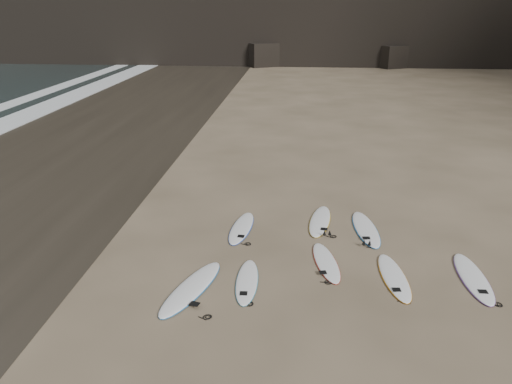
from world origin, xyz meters
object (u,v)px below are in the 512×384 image
surfboard_0 (191,288)px  surfboard_2 (326,262)px  surfboard_5 (241,228)px  surfboard_4 (473,277)px  surfboard_7 (366,229)px  surfboard_3 (394,277)px  surfboard_6 (320,221)px  surfboard_1 (247,281)px

surfboard_0 → surfboard_2: surfboard_0 is taller
surfboard_0 → surfboard_5: (0.83, 3.60, -0.01)m
surfboard_4 → surfboard_7: (-2.39, 2.74, 0.00)m
surfboard_2 → surfboard_7: size_ratio=0.85×
surfboard_3 → surfboard_5: same height
surfboard_3 → surfboard_6: surfboard_6 is taller
surfboard_2 → surfboard_5: bearing=131.9°
surfboard_1 → surfboard_4: 5.79m
surfboard_2 → surfboard_3: bearing=-30.7°
surfboard_5 → surfboard_7: bearing=9.4°
surfboard_0 → surfboard_6: (3.29, 4.34, -0.00)m
surfboard_7 → surfboard_4: bearing=-54.5°
surfboard_0 → surfboard_2: 3.74m
surfboard_2 → surfboard_3: size_ratio=0.93×
surfboard_0 → surfboard_4: bearing=26.6°
surfboard_1 → surfboard_5: 3.19m
surfboard_6 → surfboard_5: bearing=-154.8°
surfboard_1 → surfboard_3: bearing=6.6°
surfboard_4 → surfboard_6: 4.97m
surfboard_1 → surfboard_4: surfboard_4 is taller
surfboard_2 → surfboard_7: bearing=49.3°
surfboard_0 → surfboard_4: 7.17m
surfboard_4 → surfboard_6: size_ratio=1.04×
surfboard_1 → surfboard_2: size_ratio=0.98×
surfboard_2 → surfboard_7: (1.32, 2.24, 0.01)m
surfboard_5 → surfboard_3: bearing=-26.1°
surfboard_0 → surfboard_6: size_ratio=1.11×
surfboard_4 → surfboard_5: bearing=158.4°
surfboard_6 → surfboard_7: bearing=-10.6°
surfboard_2 → surfboard_3: surfboard_3 is taller
surfboard_2 → surfboard_1: bearing=-160.2°
surfboard_3 → surfboard_4: 2.02m
surfboard_1 → surfboard_5: (-0.50, 3.15, 0.00)m
surfboard_2 → surfboard_5: size_ratio=0.94×
surfboard_1 → surfboard_7: size_ratio=0.83×
surfboard_0 → surfboard_5: size_ratio=1.15×
surfboard_1 → surfboard_0: bearing=-162.9°
surfboard_3 → surfboard_7: 2.90m
surfboard_4 → surfboard_7: bearing=131.2°
surfboard_4 → surfboard_5: 6.72m
surfboard_2 → surfboard_3: 1.82m
surfboard_0 → surfboard_6: 5.45m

